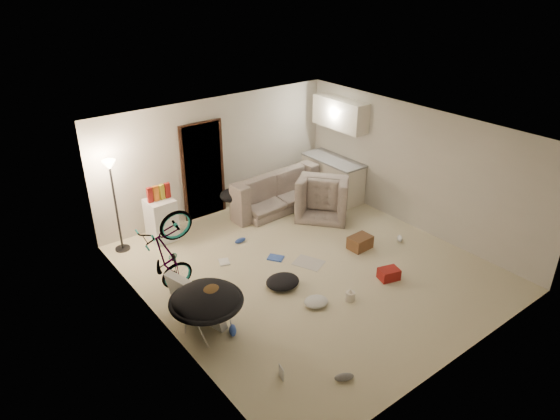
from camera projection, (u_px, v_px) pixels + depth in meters
floor at (308, 268)px, 8.97m from camera, size 5.50×6.00×0.02m
ceiling at (312, 133)px, 7.85m from camera, size 5.50×6.00×0.02m
wall_back at (217, 156)px, 10.55m from camera, size 5.50×0.02×2.50m
wall_front at (466, 288)px, 6.27m from camera, size 5.50×0.02×2.50m
wall_left at (159, 258)px, 6.91m from camera, size 0.02×6.00×2.50m
wall_right at (415, 168)px, 9.92m from camera, size 0.02×6.00×2.50m
doorway at (203, 171)px, 10.40m from camera, size 0.85×0.10×2.04m
door_trim at (203, 171)px, 10.38m from camera, size 0.97×0.04×2.10m
floor_lamp at (113, 187)px, 8.96m from camera, size 0.28×0.28×1.81m
kitchen_counter at (333, 179)px, 11.52m from camera, size 0.60×1.50×0.88m
counter_top at (334, 160)px, 11.31m from camera, size 0.64×1.54×0.04m
kitchen_uppers at (340, 114)px, 10.91m from camera, size 0.38×1.40×0.65m
sofa at (269, 193)px, 11.08m from camera, size 2.24×0.98×0.64m
armchair at (324, 198)px, 10.79m from camera, size 1.40×1.42×0.69m
bicycle at (170, 273)px, 8.08m from camera, size 1.61×0.77×0.91m
book_asset at (284, 381)px, 6.52m from camera, size 0.23×0.19×0.01m
mini_fridge at (161, 220)px, 9.72m from camera, size 0.52×0.52×0.85m
snack_box_0 at (150, 195)px, 9.37m from camera, size 0.10×0.07×0.30m
snack_box_1 at (156, 193)px, 9.43m from camera, size 0.10×0.08×0.30m
snack_box_2 at (162, 192)px, 9.50m from camera, size 0.12×0.10×0.30m
snack_box_3 at (167, 190)px, 9.56m from camera, size 0.10×0.07×0.30m
saucer_chair at (207, 307)px, 7.21m from camera, size 1.09×1.09×0.77m
hoodie at (210, 294)px, 7.12m from camera, size 0.60×0.56×0.22m
sofa_drape at (233, 195)px, 10.46m from camera, size 0.65×0.58×0.28m
tv_box at (196, 301)px, 7.51m from camera, size 0.51×1.09×0.71m
drink_case_a at (360, 242)px, 9.52m from camera, size 0.45×0.33×0.25m
drink_case_b at (389, 274)px, 8.61m from camera, size 0.40×0.34×0.20m
juicer at (350, 296)px, 8.06m from camera, size 0.15×0.15×0.22m
newspaper at (309, 263)px, 9.10m from camera, size 0.57×0.64×0.01m
book_blue at (276, 258)px, 9.23m from camera, size 0.33×0.35×0.03m
book_white at (224, 262)px, 9.11m from camera, size 0.26×0.29×0.02m
shoe_0 at (240, 240)px, 9.75m from camera, size 0.26×0.12×0.09m
shoe_2 at (233, 330)px, 7.37m from camera, size 0.22×0.28×0.10m
shoe_3 at (344, 377)px, 6.53m from camera, size 0.29×0.22×0.10m
shoe_4 at (400, 238)px, 9.82m from camera, size 0.24×0.25×0.09m
clothes_lump_a at (283, 282)px, 8.41m from camera, size 0.65×0.58×0.19m
clothes_lump_b at (247, 208)px, 10.96m from camera, size 0.56×0.51×0.14m
clothes_lump_c at (316, 302)px, 7.97m from camera, size 0.47×0.43×0.12m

